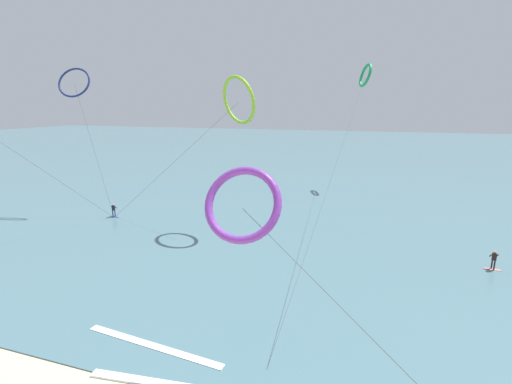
{
  "coord_description": "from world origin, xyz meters",
  "views": [
    {
      "loc": [
        9.33,
        -8.46,
        13.62
      ],
      "look_at": [
        0.0,
        19.9,
        6.71
      ],
      "focal_mm": 26.2,
      "sensor_mm": 36.0,
      "label": 1
    }
  ],
  "objects": [
    {
      "name": "kite_lime",
      "position": [
        -5.0,
        29.21,
        14.18
      ],
      "size": [
        19.09,
        4.0,
        16.74
      ],
      "rotation": [
        0.0,
        0.0,
        2.59
      ],
      "color": "#8CC62D",
      "rests_on": "ground"
    },
    {
      "name": "surfer_coral",
      "position": [
        19.22,
        25.68,
        0.82
      ],
      "size": [
        1.4,
        0.7,
        1.7
      ],
      "rotation": [
        0.0,
        0.0,
        2.04
      ],
      "color": "#EA7260",
      "rests_on": "ground"
    },
    {
      "name": "sea_water",
      "position": [
        0.0,
        104.9,
        0.04
      ],
      "size": [
        400.0,
        200.0,
        0.08
      ],
      "primitive_type": "cube",
      "color": "#476B75",
      "rests_on": "ground"
    },
    {
      "name": "kite_violet",
      "position": [
        3.2,
        8.08,
        8.91
      ],
      "size": [
        13.63,
        3.99,
        10.74
      ],
      "rotation": [
        0.0,
        0.0,
        0.05
      ],
      "color": "purple",
      "rests_on": "ground"
    },
    {
      "name": "surfer_cobalt",
      "position": [
        -21.48,
        28.46,
        0.82
      ],
      "size": [
        1.4,
        0.63,
        1.7
      ],
      "rotation": [
        0.0,
        0.0,
        0.24
      ],
      "color": "#2647B7",
      "rests_on": "ground"
    },
    {
      "name": "wave_crest_mid",
      "position": [
        -2.29,
        7.72,
        0.06
      ],
      "size": [
        9.25,
        1.36,
        0.12
      ],
      "primitive_type": "cube",
      "rotation": [
        0.0,
        0.0,
        -0.09
      ],
      "color": "white",
      "rests_on": "ground"
    },
    {
      "name": "kite_emerald",
      "position": [
        6.46,
        56.69,
        18.38
      ],
      "size": [
        3.35,
        51.21,
        20.36
      ],
      "rotation": [
        0.0,
        0.0,
        5.12
      ],
      "color": "#199351",
      "rests_on": "ground"
    },
    {
      "name": "kite_navy",
      "position": [
        -27.31,
        30.37,
        16.43
      ],
      "size": [
        8.09,
        3.42,
        18.33
      ],
      "rotation": [
        0.0,
        0.0,
        0.24
      ],
      "color": "navy",
      "rests_on": "ground"
    }
  ]
}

